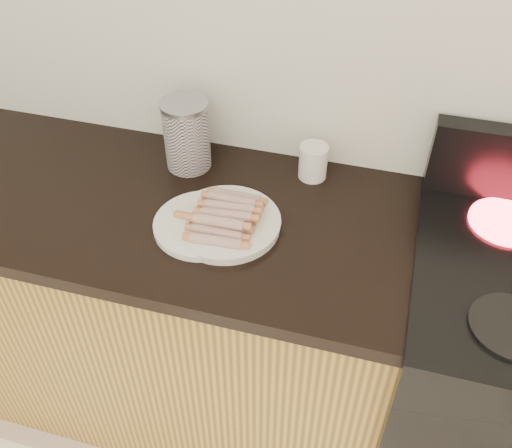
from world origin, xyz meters
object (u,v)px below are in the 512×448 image
(main_plate, at_px, (226,224))
(mug, at_px, (313,162))
(canister, at_px, (187,135))
(side_plate, at_px, (203,224))

(main_plate, relative_size, mug, 2.77)
(canister, xyz_separation_m, mug, (0.35, 0.04, -0.05))
(canister, bearing_deg, main_plate, -50.73)
(canister, distance_m, mug, 0.36)
(side_plate, bearing_deg, mug, 51.52)
(canister, bearing_deg, side_plate, -62.24)
(main_plate, relative_size, canister, 1.35)
(side_plate, xyz_separation_m, mug, (0.22, 0.28, 0.04))
(main_plate, bearing_deg, canister, 129.27)
(canister, height_order, mug, canister)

